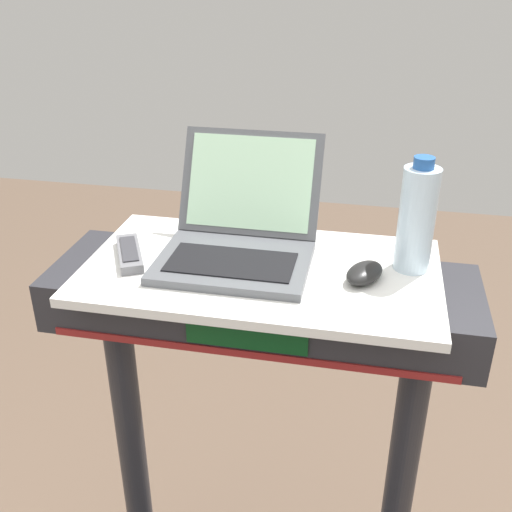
# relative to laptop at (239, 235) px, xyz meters

# --- Properties ---
(desk_board) EXTENTS (0.73, 0.41, 0.02)m
(desk_board) POSITION_rel_laptop_xyz_m (0.06, -0.05, -0.06)
(desk_board) COLOR white
(desk_board) RESTS_ON treadmill_base
(laptop) EXTENTS (0.31, 0.35, 0.23)m
(laptop) POSITION_rel_laptop_xyz_m (0.00, 0.00, 0.00)
(laptop) COLOR #515459
(laptop) RESTS_ON desk_board
(computer_mouse) EXTENTS (0.10, 0.12, 0.03)m
(computer_mouse) POSITION_rel_laptop_xyz_m (0.27, -0.06, -0.03)
(computer_mouse) COLOR black
(computer_mouse) RESTS_ON desk_board
(water_bottle) EXTENTS (0.07, 0.07, 0.24)m
(water_bottle) POSITION_rel_laptop_xyz_m (0.36, 0.01, 0.06)
(water_bottle) COLOR silver
(water_bottle) RESTS_ON desk_board
(tv_remote) EXTENTS (0.11, 0.16, 0.02)m
(tv_remote) POSITION_rel_laptop_xyz_m (-0.23, -0.06, -0.04)
(tv_remote) COLOR slate
(tv_remote) RESTS_ON desk_board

